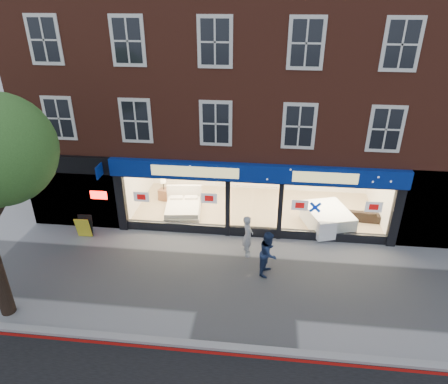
% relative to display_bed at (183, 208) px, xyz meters
% --- Properties ---
extents(ground, '(120.00, 120.00, 0.00)m').
position_rel_display_bed_xyz_m(ground, '(3.19, -4.34, -0.40)').
color(ground, gray).
rests_on(ground, ground).
extents(kerb_line, '(60.00, 0.10, 0.01)m').
position_rel_display_bed_xyz_m(kerb_line, '(3.19, -7.44, -0.40)').
color(kerb_line, '#8C0A07').
rests_on(kerb_line, ground).
extents(kerb_stone, '(60.00, 0.25, 0.12)m').
position_rel_display_bed_xyz_m(kerb_stone, '(3.19, -7.24, -0.34)').
color(kerb_stone, gray).
rests_on(kerb_stone, ground).
extents(showroom_floor, '(11.00, 4.50, 0.10)m').
position_rel_display_bed_xyz_m(showroom_floor, '(3.19, 0.91, -0.35)').
color(showroom_floor, tan).
rests_on(showroom_floor, ground).
extents(building, '(19.00, 8.26, 10.30)m').
position_rel_display_bed_xyz_m(building, '(3.18, 2.60, 6.27)').
color(building, brown).
rests_on(building, ground).
extents(display_bed, '(1.77, 2.08, 1.07)m').
position_rel_display_bed_xyz_m(display_bed, '(0.00, 0.00, 0.00)').
color(display_bed, white).
rests_on(display_bed, showroom_floor).
extents(bedside_table, '(0.54, 0.54, 0.55)m').
position_rel_display_bed_xyz_m(bedside_table, '(-1.21, 1.33, -0.03)').
color(bedside_table, brown).
rests_on(bedside_table, showroom_floor).
extents(mattress_stack, '(2.21, 2.49, 0.82)m').
position_rel_display_bed_xyz_m(mattress_stack, '(6.29, -0.34, 0.11)').
color(mattress_stack, white).
rests_on(mattress_stack, showroom_floor).
extents(sofa, '(1.77, 0.82, 0.50)m').
position_rel_display_bed_xyz_m(sofa, '(7.79, 0.47, -0.05)').
color(sofa, black).
rests_on(sofa, showroom_floor).
extents(a_board, '(0.62, 0.41, 0.93)m').
position_rel_display_bed_xyz_m(a_board, '(-3.71, -2.08, 0.06)').
color(a_board, yellow).
rests_on(a_board, ground).
extents(pedestrian_grey, '(0.46, 0.65, 1.67)m').
position_rel_display_bed_xyz_m(pedestrian_grey, '(3.04, -2.59, 0.43)').
color(pedestrian_grey, '#A0A3A8').
rests_on(pedestrian_grey, ground).
extents(pedestrian_blue, '(0.84, 0.97, 1.69)m').
position_rel_display_bed_xyz_m(pedestrian_blue, '(3.84, -3.63, 0.44)').
color(pedestrian_blue, '#192748').
rests_on(pedestrian_blue, ground).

